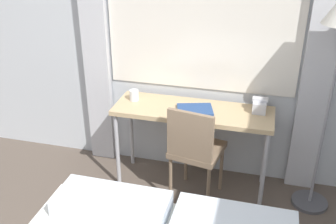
{
  "coord_description": "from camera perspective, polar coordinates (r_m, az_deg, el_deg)",
  "views": [
    {
      "loc": [
        0.86,
        -0.59,
        2.23
      ],
      "look_at": [
        0.19,
        1.95,
        0.92
      ],
      "focal_mm": 42.0,
      "sensor_mm": 36.0,
      "label": 1
    }
  ],
  "objects": [
    {
      "name": "wall_back_with_window",
      "position": [
        3.46,
        0.5,
        11.84
      ],
      "size": [
        5.41,
        0.13,
        2.7
      ],
      "color": "silver",
      "rests_on": "ground_plane"
    },
    {
      "name": "desk",
      "position": [
        3.36,
        3.62,
        -0.66
      ],
      "size": [
        1.35,
        0.45,
        0.77
      ],
      "color": "tan",
      "rests_on": "ground_plane"
    },
    {
      "name": "desk_chair",
      "position": [
        3.25,
        3.9,
        -5.17
      ],
      "size": [
        0.47,
        0.47,
        0.9
      ],
      "rotation": [
        0.0,
        0.0,
        -0.18
      ],
      "color": "#8C7259",
      "rests_on": "ground_plane"
    },
    {
      "name": "telephone",
      "position": [
        3.36,
        13.15,
        0.99
      ],
      "size": [
        0.13,
        0.17,
        0.12
      ],
      "color": "silver",
      "rests_on": "desk"
    },
    {
      "name": "book",
      "position": [
        3.29,
        3.93,
        0.34
      ],
      "size": [
        0.34,
        0.29,
        0.02
      ],
      "rotation": [
        0.0,
        0.0,
        0.29
      ],
      "color": "navy",
      "rests_on": "desk"
    },
    {
      "name": "mug",
      "position": [
        3.48,
        -4.94,
        2.45
      ],
      "size": [
        0.08,
        0.08,
        0.1
      ],
      "color": "white",
      "rests_on": "desk"
    }
  ]
}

